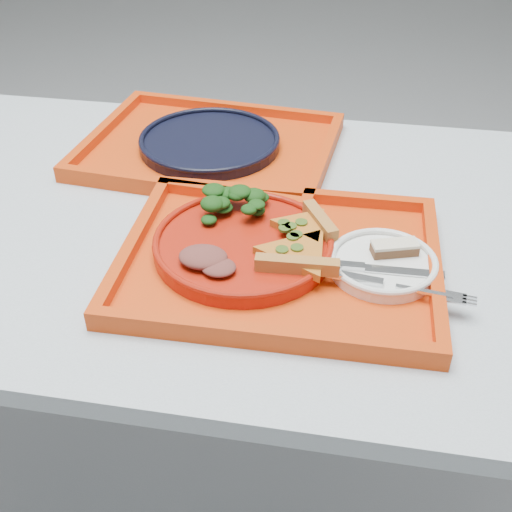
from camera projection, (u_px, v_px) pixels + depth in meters
name	position (u px, v px, depth m)	size (l,w,h in m)	color
ground	(176.00, 480.00, 1.50)	(10.00, 10.00, 0.00)	gray
table	(147.00, 246.00, 1.09)	(1.60, 0.80, 0.75)	#9CA5AF
tray_main	(280.00, 262.00, 0.92)	(0.45, 0.35, 0.01)	red
tray_far	(210.00, 150.00, 1.20)	(0.45, 0.35, 0.01)	red
dinner_plate	(243.00, 246.00, 0.93)	(0.26, 0.26, 0.02)	#A0190A
side_plate	(382.00, 266.00, 0.90)	(0.15, 0.15, 0.01)	white
navy_plate	(210.00, 143.00, 1.19)	(0.26, 0.26, 0.02)	black
pizza_slice_a	(299.00, 251.00, 0.89)	(0.13, 0.11, 0.02)	orange
pizza_slice_b	(304.00, 224.00, 0.94)	(0.10, 0.09, 0.02)	orange
salad_heap	(233.00, 202.00, 0.97)	(0.09, 0.08, 0.04)	black
meat_portion	(203.00, 257.00, 0.88)	(0.07, 0.05, 0.02)	brown
dessert_bar	(395.00, 248.00, 0.90)	(0.07, 0.04, 0.02)	#4E291A
knife	(376.00, 268.00, 0.87)	(0.18, 0.02, 0.01)	silver
fork	(394.00, 285.00, 0.84)	(0.18, 0.02, 0.01)	silver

